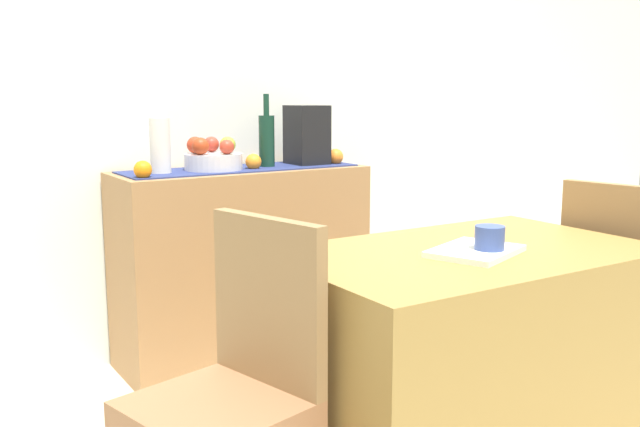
% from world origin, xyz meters
% --- Properties ---
extents(ground_plane, '(6.40, 6.40, 0.02)m').
position_xyz_m(ground_plane, '(0.00, 0.00, -0.01)').
color(ground_plane, beige).
rests_on(ground_plane, ground).
extents(room_wall_rear, '(6.40, 0.06, 2.70)m').
position_xyz_m(room_wall_rear, '(0.00, 1.18, 1.35)').
color(room_wall_rear, silver).
rests_on(room_wall_rear, ground).
extents(sideboard_console, '(1.14, 0.42, 0.88)m').
position_xyz_m(sideboard_console, '(-0.13, 0.92, 0.44)').
color(sideboard_console, '#9B6F45').
rests_on(sideboard_console, ground).
extents(table_runner, '(1.07, 0.32, 0.01)m').
position_xyz_m(table_runner, '(-0.13, 0.92, 0.88)').
color(table_runner, navy).
rests_on(table_runner, sideboard_console).
extents(fruit_bowl, '(0.25, 0.25, 0.07)m').
position_xyz_m(fruit_bowl, '(-0.27, 0.92, 0.92)').
color(fruit_bowl, silver).
rests_on(fruit_bowl, table_runner).
extents(apple_right, '(0.07, 0.07, 0.07)m').
position_xyz_m(apple_right, '(-0.24, 1.00, 0.99)').
color(apple_right, '#B83628').
rests_on(apple_right, fruit_bowl).
extents(apple_front, '(0.07, 0.07, 0.07)m').
position_xyz_m(apple_front, '(-0.34, 0.89, 0.99)').
color(apple_front, '#A73618').
rests_on(apple_front, fruit_bowl).
extents(apple_center, '(0.06, 0.06, 0.06)m').
position_xyz_m(apple_center, '(-0.23, 0.86, 0.99)').
color(apple_center, '#B23825').
rests_on(apple_center, fruit_bowl).
extents(apple_rear, '(0.07, 0.07, 0.07)m').
position_xyz_m(apple_rear, '(-0.33, 0.97, 0.99)').
color(apple_rear, '#B9341A').
rests_on(apple_rear, fruit_bowl).
extents(apple_left, '(0.07, 0.07, 0.07)m').
position_xyz_m(apple_left, '(-0.19, 0.93, 0.99)').
color(apple_left, '#999F31').
rests_on(apple_left, fruit_bowl).
extents(wine_bottle, '(0.07, 0.07, 0.33)m').
position_xyz_m(wine_bottle, '(-0.00, 0.92, 1.01)').
color(wine_bottle, '#133426').
rests_on(wine_bottle, sideboard_console).
extents(coffee_maker, '(0.16, 0.18, 0.28)m').
position_xyz_m(coffee_maker, '(0.21, 0.92, 1.02)').
color(coffee_maker, black).
rests_on(coffee_maker, sideboard_console).
extents(ceramic_vase, '(0.09, 0.09, 0.24)m').
position_xyz_m(ceramic_vase, '(-0.51, 0.92, 1.00)').
color(ceramic_vase, silver).
rests_on(ceramic_vase, sideboard_console).
extents(orange_loose_far, '(0.07, 0.07, 0.07)m').
position_xyz_m(orange_loose_far, '(-0.09, 0.87, 0.91)').
color(orange_loose_far, orange).
rests_on(orange_loose_far, sideboard_console).
extents(orange_loose_near_bowl, '(0.08, 0.08, 0.08)m').
position_xyz_m(orange_loose_near_bowl, '(0.34, 0.87, 0.92)').
color(orange_loose_near_bowl, orange).
rests_on(orange_loose_near_bowl, sideboard_console).
extents(orange_loose_mid, '(0.07, 0.07, 0.07)m').
position_xyz_m(orange_loose_mid, '(-0.62, 0.81, 0.91)').
color(orange_loose_mid, orange).
rests_on(orange_loose_mid, sideboard_console).
extents(dining_table, '(1.15, 0.72, 0.74)m').
position_xyz_m(dining_table, '(0.00, -0.39, 0.37)').
color(dining_table, olive).
rests_on(dining_table, ground).
extents(open_book, '(0.34, 0.29, 0.02)m').
position_xyz_m(open_book, '(-0.03, -0.45, 0.75)').
color(open_book, white).
rests_on(open_book, dining_table).
extents(coffee_cup, '(0.09, 0.09, 0.09)m').
position_xyz_m(coffee_cup, '(-0.01, -0.48, 0.78)').
color(coffee_cup, '#384C91').
rests_on(coffee_cup, dining_table).
extents(chair_by_corner, '(0.47, 0.47, 0.90)m').
position_xyz_m(chair_by_corner, '(0.84, -0.39, 0.27)').
color(chair_by_corner, olive).
rests_on(chair_by_corner, ground).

